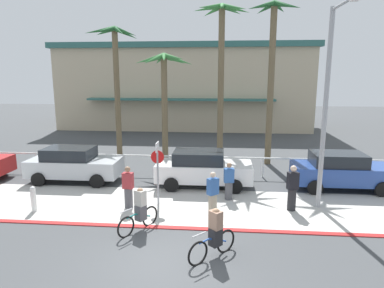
{
  "coord_description": "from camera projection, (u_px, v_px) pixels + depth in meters",
  "views": [
    {
      "loc": [
        1.53,
        -8.61,
        5.14
      ],
      "look_at": [
        0.21,
        6.0,
        2.17
      ],
      "focal_mm": 32.11,
      "sensor_mm": 36.0,
      "label": 1
    }
  ],
  "objects": [
    {
      "name": "streetlight_curb",
      "position": [
        328.0,
        99.0,
        12.49
      ],
      "size": [
        0.24,
        2.54,
        7.5
      ],
      "color": "#9EA0A5",
      "rests_on": "ground"
    },
    {
      "name": "cyclist_blue_0",
      "position": [
        214.0,
        235.0,
        9.72
      ],
      "size": [
        1.31,
        1.35,
        1.5
      ],
      "color": "black",
      "rests_on": "ground"
    },
    {
      "name": "pedestrian_1",
      "position": [
        292.0,
        190.0,
        13.06
      ],
      "size": [
        0.45,
        0.39,
        1.79
      ],
      "color": "#232326",
      "rests_on": "ground"
    },
    {
      "name": "stop_sign_bike_lane",
      "position": [
        158.0,
        164.0,
        13.49
      ],
      "size": [
        0.52,
        0.56,
        2.56
      ],
      "color": "gray",
      "rests_on": "ground"
    },
    {
      "name": "pedestrian_0",
      "position": [
        229.0,
        183.0,
        14.24
      ],
      "size": [
        0.44,
        0.37,
        1.59
      ],
      "color": "#4C4C51",
      "rests_on": "ground"
    },
    {
      "name": "palm_tree_3",
      "position": [
        221.0,
        45.0,
        19.82
      ],
      "size": [
        3.27,
        3.1,
        9.12
      ],
      "color": "brown",
      "rests_on": "ground"
    },
    {
      "name": "curb_paint",
      "position": [
        176.0,
        228.0,
        11.7
      ],
      "size": [
        44.0,
        0.24,
        0.03
      ],
      "primitive_type": "cube",
      "color": "maroon",
      "rests_on": "ground"
    },
    {
      "name": "car_silver_1",
      "position": [
        74.0,
        164.0,
        16.7
      ],
      "size": [
        4.4,
        2.02,
        1.69
      ],
      "color": "#B2B7BC",
      "rests_on": "ground"
    },
    {
      "name": "ground_plane",
      "position": [
        195.0,
        168.0,
        19.32
      ],
      "size": [
        80.0,
        80.0,
        0.0
      ],
      "primitive_type": "plane",
      "color": "#424447"
    },
    {
      "name": "palm_tree_1",
      "position": [
        115.0,
        61.0,
        21.39
      ],
      "size": [
        3.11,
        3.41,
        8.08
      ],
      "color": "brown",
      "rests_on": "ground"
    },
    {
      "name": "pedestrian_2",
      "position": [
        128.0,
        189.0,
        13.33
      ],
      "size": [
        0.42,
        0.35,
        1.68
      ],
      "color": "#4C4C51",
      "rests_on": "ground"
    },
    {
      "name": "car_blue_3",
      "position": [
        341.0,
        171.0,
        15.54
      ],
      "size": [
        4.4,
        2.02,
        1.69
      ],
      "color": "#284793",
      "rests_on": "ground"
    },
    {
      "name": "pedestrian_3",
      "position": [
        213.0,
        195.0,
        12.72
      ],
      "size": [
        0.47,
        0.46,
        1.65
      ],
      "color": "gray",
      "rests_on": "ground"
    },
    {
      "name": "bollard_1",
      "position": [
        33.0,
        199.0,
        13.04
      ],
      "size": [
        0.2,
        0.2,
        1.0
      ],
      "color": "white",
      "rests_on": "ground"
    },
    {
      "name": "cyclist_teal_1",
      "position": [
        140.0,
        211.0,
        11.44
      ],
      "size": [
        1.02,
        1.57,
        1.5
      ],
      "color": "black",
      "rests_on": "ground"
    },
    {
      "name": "palm_tree_4",
      "position": [
        272.0,
        52.0,
        18.92
      ],
      "size": [
        2.89,
        2.88,
        9.06
      ],
      "color": "brown",
      "rests_on": "ground"
    },
    {
      "name": "rail_fence",
      "position": [
        192.0,
        160.0,
        17.69
      ],
      "size": [
        21.7,
        0.08,
        1.04
      ],
      "color": "white",
      "rests_on": "ground"
    },
    {
      "name": "palm_tree_2",
      "position": [
        164.0,
        77.0,
        19.81
      ],
      "size": [
        3.3,
        3.19,
        6.37
      ],
      "color": "brown",
      "rests_on": "ground"
    },
    {
      "name": "building_backdrop",
      "position": [
        186.0,
        86.0,
        34.91
      ],
      "size": [
        24.17,
        10.6,
        7.97
      ],
      "color": "#BCAD8E",
      "rests_on": "ground"
    },
    {
      "name": "sidewalk_strip",
      "position": [
        183.0,
        206.0,
        13.65
      ],
      "size": [
        44.0,
        4.0,
        0.02
      ],
      "primitive_type": "cube",
      "color": "beige",
      "rests_on": "ground"
    },
    {
      "name": "car_white_2",
      "position": [
        203.0,
        168.0,
        15.92
      ],
      "size": [
        4.4,
        2.02,
        1.69
      ],
      "color": "white",
      "rests_on": "ground"
    }
  ]
}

